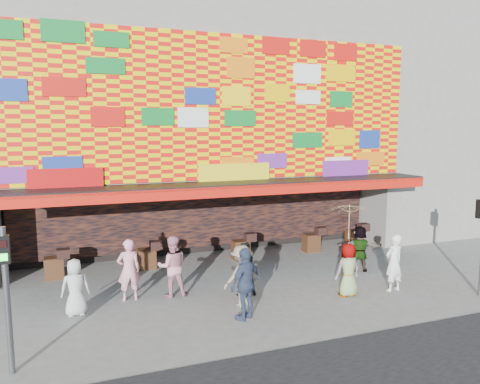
{
  "coord_description": "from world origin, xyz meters",
  "views": [
    {
      "loc": [
        -5.01,
        -11.33,
        4.89
      ],
      "look_at": [
        -0.0,
        2.0,
        2.92
      ],
      "focal_mm": 35.0,
      "sensor_mm": 36.0,
      "label": 1
    }
  ],
  "objects_px": {
    "ped_e": "(246,284)",
    "ped_i": "(172,266)",
    "ped_c": "(244,269)",
    "ped_f": "(360,248)",
    "ped_g": "(348,270)",
    "parasol": "(350,222)",
    "ped_b": "(129,270)",
    "ped_d": "(242,276)",
    "ped_a": "(75,287)",
    "ped_h": "(394,262)",
    "signal_left": "(6,284)"
  },
  "relations": [
    {
      "from": "ped_e",
      "to": "ped_i",
      "type": "distance_m",
      "value": 2.69
    },
    {
      "from": "ped_c",
      "to": "ped_f",
      "type": "distance_m",
      "value": 4.63
    },
    {
      "from": "ped_g",
      "to": "parasol",
      "type": "bearing_deg",
      "value": 180.0
    },
    {
      "from": "ped_c",
      "to": "parasol",
      "type": "height_order",
      "value": "parasol"
    },
    {
      "from": "ped_f",
      "to": "ped_i",
      "type": "relative_size",
      "value": 0.88
    },
    {
      "from": "ped_f",
      "to": "parasol",
      "type": "relative_size",
      "value": 0.8
    },
    {
      "from": "ped_b",
      "to": "ped_d",
      "type": "relative_size",
      "value": 1.05
    },
    {
      "from": "ped_a",
      "to": "ped_g",
      "type": "xyz_separation_m",
      "value": [
        7.47,
        -1.3,
        0.03
      ]
    },
    {
      "from": "ped_d",
      "to": "ped_g",
      "type": "distance_m",
      "value": 3.19
    },
    {
      "from": "ped_f",
      "to": "ped_a",
      "type": "bearing_deg",
      "value": 28.62
    },
    {
      "from": "ped_d",
      "to": "ped_a",
      "type": "bearing_deg",
      "value": -24.01
    },
    {
      "from": "ped_c",
      "to": "ped_h",
      "type": "relative_size",
      "value": 0.91
    },
    {
      "from": "ped_h",
      "to": "signal_left",
      "type": "bearing_deg",
      "value": -2.73
    },
    {
      "from": "ped_d",
      "to": "ped_i",
      "type": "xyz_separation_m",
      "value": [
        -1.63,
        1.4,
        0.04
      ]
    },
    {
      "from": "ped_a",
      "to": "ped_h",
      "type": "relative_size",
      "value": 0.86
    },
    {
      "from": "signal_left",
      "to": "ped_f",
      "type": "relative_size",
      "value": 1.91
    },
    {
      "from": "ped_b",
      "to": "ped_f",
      "type": "distance_m",
      "value": 7.75
    },
    {
      "from": "signal_left",
      "to": "ped_f",
      "type": "bearing_deg",
      "value": 17.37
    },
    {
      "from": "ped_c",
      "to": "ped_i",
      "type": "bearing_deg",
      "value": -22.71
    },
    {
      "from": "ped_b",
      "to": "ped_i",
      "type": "bearing_deg",
      "value": 174.26
    },
    {
      "from": "signal_left",
      "to": "ped_d",
      "type": "height_order",
      "value": "signal_left"
    },
    {
      "from": "ped_b",
      "to": "ped_d",
      "type": "height_order",
      "value": "ped_b"
    },
    {
      "from": "ped_f",
      "to": "ped_i",
      "type": "xyz_separation_m",
      "value": [
        -6.52,
        -0.12,
        0.1
      ]
    },
    {
      "from": "ped_c",
      "to": "parasol",
      "type": "distance_m",
      "value": 3.35
    },
    {
      "from": "ped_c",
      "to": "ped_g",
      "type": "xyz_separation_m",
      "value": [
        2.83,
        -1.11,
        -0.01
      ]
    },
    {
      "from": "signal_left",
      "to": "ped_g",
      "type": "xyz_separation_m",
      "value": [
        8.76,
        1.36,
        -1.08
      ]
    },
    {
      "from": "ped_d",
      "to": "ped_e",
      "type": "bearing_deg",
      "value": 63.31
    },
    {
      "from": "ped_b",
      "to": "ped_c",
      "type": "relative_size",
      "value": 1.12
    },
    {
      "from": "ped_d",
      "to": "ped_b",
      "type": "bearing_deg",
      "value": -39.77
    },
    {
      "from": "signal_left",
      "to": "ped_h",
      "type": "xyz_separation_m",
      "value": [
        10.29,
        1.26,
        -0.99
      ]
    },
    {
      "from": "ped_f",
      "to": "ped_h",
      "type": "height_order",
      "value": "ped_h"
    },
    {
      "from": "signal_left",
      "to": "ped_f",
      "type": "height_order",
      "value": "signal_left"
    },
    {
      "from": "ped_i",
      "to": "ped_b",
      "type": "bearing_deg",
      "value": 2.24
    },
    {
      "from": "signal_left",
      "to": "ped_g",
      "type": "bearing_deg",
      "value": 8.85
    },
    {
      "from": "ped_b",
      "to": "parasol",
      "type": "bearing_deg",
      "value": 161.56
    },
    {
      "from": "ped_a",
      "to": "ped_b",
      "type": "xyz_separation_m",
      "value": [
        1.45,
        0.59,
        0.14
      ]
    },
    {
      "from": "ped_g",
      "to": "parasol",
      "type": "relative_size",
      "value": 0.79
    },
    {
      "from": "ped_e",
      "to": "ped_h",
      "type": "bearing_deg",
      "value": 154.75
    },
    {
      "from": "ped_b",
      "to": "parasol",
      "type": "relative_size",
      "value": 0.9
    },
    {
      "from": "ped_c",
      "to": "ped_h",
      "type": "xyz_separation_m",
      "value": [
        4.36,
        -1.22,
        0.08
      ]
    },
    {
      "from": "ped_a",
      "to": "ped_g",
      "type": "distance_m",
      "value": 7.59
    },
    {
      "from": "ped_i",
      "to": "signal_left",
      "type": "bearing_deg",
      "value": 45.5
    },
    {
      "from": "ped_c",
      "to": "signal_left",
      "type": "bearing_deg",
      "value": 19.08
    },
    {
      "from": "ped_g",
      "to": "ped_i",
      "type": "distance_m",
      "value": 5.12
    },
    {
      "from": "ped_c",
      "to": "ped_i",
      "type": "relative_size",
      "value": 0.89
    },
    {
      "from": "ped_f",
      "to": "parasol",
      "type": "height_order",
      "value": "parasol"
    },
    {
      "from": "ped_d",
      "to": "ped_c",
      "type": "bearing_deg",
      "value": -127.15
    },
    {
      "from": "ped_b",
      "to": "ped_e",
      "type": "bearing_deg",
      "value": 136.46
    },
    {
      "from": "ped_d",
      "to": "parasol",
      "type": "distance_m",
      "value": 3.47
    },
    {
      "from": "ped_a",
      "to": "parasol",
      "type": "bearing_deg",
      "value": 167.18
    }
  ]
}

